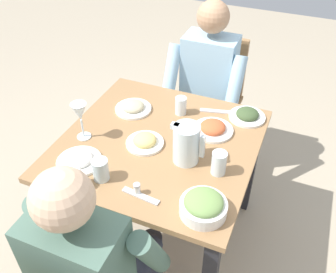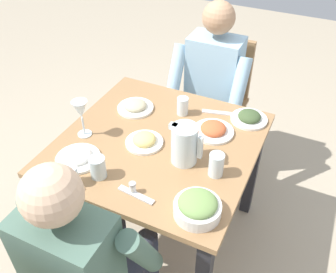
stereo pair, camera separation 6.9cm
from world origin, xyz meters
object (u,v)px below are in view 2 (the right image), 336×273
(diner_far, at_px, (208,92))
(wine_glass, at_px, (81,111))
(plate_beans, at_px, (135,106))
(water_glass_center, at_px, (71,176))
(salt_shaker, at_px, (133,188))
(water_glass_near_right, at_px, (98,167))
(plate_yoghurt, at_px, (78,157))
(water_glass_near_left, at_px, (216,165))
(plate_rice_curry, at_px, (213,130))
(plate_dolmas, at_px, (249,117))
(plate_fries, at_px, (144,140))
(chair_far, at_px, (217,96))
(water_pitcher, at_px, (185,144))
(water_glass_far_right, at_px, (183,106))
(dining_table, at_px, (159,159))
(salad_bowl, at_px, (197,207))
(diner_near, at_px, (90,257))

(diner_far, bearing_deg, wine_glass, -116.53)
(plate_beans, xyz_separation_m, water_glass_center, (0.03, -0.60, 0.03))
(plate_beans, bearing_deg, salt_shaker, -61.74)
(water_glass_near_right, xyz_separation_m, salt_shaker, (0.18, -0.02, -0.02))
(plate_yoghurt, relative_size, water_glass_near_left, 1.84)
(plate_rice_curry, distance_m, water_glass_center, 0.72)
(plate_dolmas, bearing_deg, plate_fries, -135.31)
(chair_far, bearing_deg, water_glass_near_left, -72.00)
(water_pitcher, xyz_separation_m, water_glass_near_left, (0.16, -0.02, -0.04))
(diner_far, distance_m, water_glass_near_right, 0.99)
(water_pitcher, relative_size, water_glass_near_right, 1.87)
(plate_fries, height_order, plate_yoghurt, plate_fries)
(water_pitcher, height_order, water_glass_near_left, water_pitcher)
(water_glass_center, bearing_deg, plate_dolmas, 53.86)
(water_pitcher, bearing_deg, water_glass_far_right, 114.72)
(chair_far, distance_m, water_glass_center, 1.31)
(diner_far, bearing_deg, plate_yoghurt, -107.75)
(diner_far, xyz_separation_m, water_glass_near_right, (-0.15, -0.97, 0.13))
(water_glass_center, bearing_deg, plate_rice_curry, 54.10)
(chair_far, relative_size, plate_rice_curry, 4.34)
(chair_far, xyz_separation_m, plate_dolmas, (0.33, -0.49, 0.24))
(plate_beans, bearing_deg, diner_far, 60.41)
(plate_fries, distance_m, plate_yoghurt, 0.32)
(water_glass_far_right, bearing_deg, dining_table, -92.92)
(water_pitcher, bearing_deg, salad_bowl, -57.17)
(dining_table, bearing_deg, water_glass_far_right, 87.08)
(water_glass_center, height_order, water_glass_near_right, water_glass_near_right)
(dining_table, distance_m, salad_bowl, 0.50)
(diner_far, distance_m, salt_shaker, 0.99)
(plate_fries, height_order, water_glass_near_right, water_glass_near_right)
(plate_beans, xyz_separation_m, water_glass_far_right, (0.25, 0.07, 0.03))
(chair_far, height_order, water_glass_near_right, chair_far)
(dining_table, height_order, plate_beans, plate_beans)
(plate_beans, bearing_deg, wine_glass, -111.64)
(dining_table, height_order, water_pitcher, water_pitcher)
(diner_near, bearing_deg, salt_shaker, 85.40)
(diner_near, distance_m, plate_dolmas, 1.05)
(water_pitcher, distance_m, water_glass_center, 0.51)
(water_pitcher, bearing_deg, salt_shaker, -112.72)
(diner_near, relative_size, water_glass_near_right, 11.72)
(salad_bowl, height_order, wine_glass, wine_glass)
(water_glass_near_left, distance_m, salt_shaker, 0.37)
(water_glass_center, xyz_separation_m, water_glass_near_right, (0.08, 0.09, 0.01))
(water_pitcher, bearing_deg, wine_glass, -175.86)
(chair_far, height_order, diner_near, diner_near)
(diner_far, relative_size, water_glass_far_right, 12.28)
(plate_dolmas, xyz_separation_m, wine_glass, (-0.71, -0.47, 0.12))
(diner_near, height_order, water_glass_center, diner_near)
(water_glass_near_left, bearing_deg, salt_shaker, -137.70)
(plate_rice_curry, relative_size, water_glass_far_right, 2.13)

